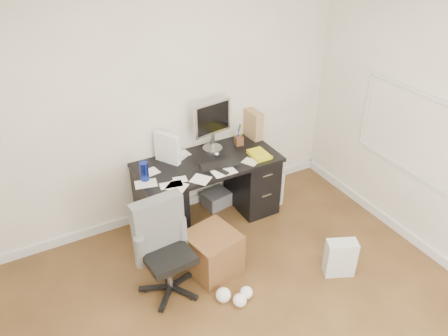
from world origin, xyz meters
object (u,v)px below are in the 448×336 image
Objects in this scene: pc_tower at (265,185)px; keyboard at (220,165)px; desk at (208,189)px; office_chair at (167,251)px; lcd_monitor at (212,126)px; wicker_basket at (213,253)px.

keyboard is at bearing 177.58° from pc_tower.
desk is 0.77m from pc_tower.
pc_tower is (1.53, 0.77, -0.26)m from office_chair.
office_chair is 1.73m from pc_tower.
pc_tower is (0.68, 0.14, -0.55)m from keyboard.
lcd_monitor reaches higher than desk.
desk is 3.62× the size of pc_tower.
desk reaches higher than wicker_basket.
lcd_monitor is at bearing 147.09° from pc_tower.
office_chair is (-0.85, -0.63, -0.30)m from keyboard.
office_chair is 0.52m from wicker_basket.
office_chair reaches higher than desk.
lcd_monitor is 1.33m from wicker_basket.
lcd_monitor is at bearing 41.36° from office_chair.
lcd_monitor is at bearing 84.08° from keyboard.
pc_tower is at bearing -27.67° from lcd_monitor.
keyboard reaches higher than desk.
desk is 1.10m from office_chair.
keyboard is at bearing -114.12° from lcd_monitor.
office_chair is 2.12× the size of wicker_basket.
lcd_monitor reaches higher than pc_tower.
office_chair is at bearing -143.25° from lcd_monitor.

